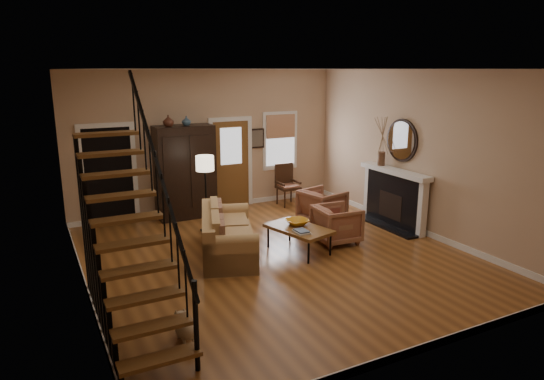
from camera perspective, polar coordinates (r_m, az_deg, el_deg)
name	(u,v)px	position (r m, az deg, el deg)	size (l,w,h in m)	color
room	(218,161)	(9.81, -6.32, 3.40)	(7.00, 7.33, 3.30)	brown
staircase	(128,210)	(6.29, -16.58, -2.24)	(0.94, 2.80, 3.20)	brown
fireplace	(395,192)	(10.72, 14.32, -0.24)	(0.33, 1.95, 2.30)	black
armoire	(185,172)	(11.10, -10.19, 2.10)	(1.30, 0.60, 2.10)	black
vase_a	(168,121)	(10.73, -12.10, 7.96)	(0.24, 0.24, 0.25)	#4C2619
vase_b	(186,121)	(10.84, -10.04, 8.01)	(0.20, 0.20, 0.21)	#334C60
sofa	(228,234)	(8.89, -5.20, -5.12)	(0.91, 2.11, 0.79)	tan
coffee_table	(299,239)	(9.04, 3.15, -5.81)	(0.71, 1.22, 0.47)	brown
bowl	(297,222)	(9.10, 2.97, -3.79)	(0.42, 0.42, 0.10)	orange
books	(301,231)	(8.65, 3.48, -4.89)	(0.22, 0.31, 0.06)	beige
armchair_left	(337,224)	(9.54, 7.62, -4.01)	(0.79, 0.81, 0.74)	brown
armchair_right	(322,207)	(10.64, 5.93, -1.96)	(0.82, 0.85, 0.77)	brown
floor_lamp	(206,194)	(10.03, -7.78, -0.52)	(0.37, 0.37, 1.61)	black
side_chair	(288,185)	(12.01, 1.91, 0.57)	(0.54, 0.54, 1.02)	#382011
dog	(186,329)	(6.34, -10.09, -15.80)	(0.27, 0.46, 0.34)	#C7AF88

